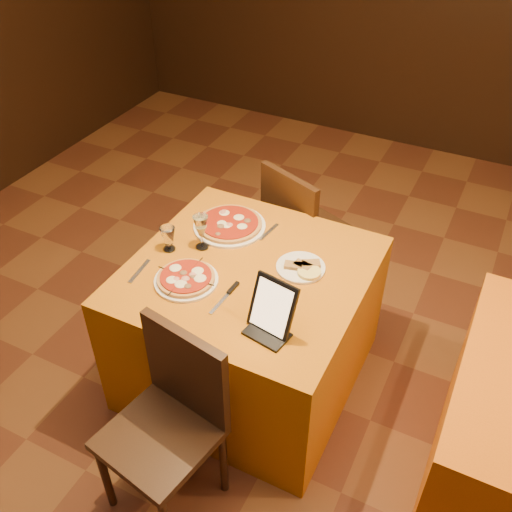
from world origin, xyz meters
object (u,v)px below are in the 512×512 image
at_px(main_table, 249,324).
at_px(wine_glass, 201,232).
at_px(pizza_far, 229,225).
at_px(tablet, 273,306).
at_px(chair_main_near, 159,437).
at_px(chair_main_far, 309,230).
at_px(pizza_near, 186,279).
at_px(water_glass, 168,239).

distance_m(main_table, wine_glass, 0.55).
xyz_separation_m(pizza_far, tablet, (0.51, -0.55, 0.10)).
distance_m(chair_main_near, tablet, 0.71).
distance_m(chair_main_far, pizza_near, 1.08).
height_order(chair_main_near, tablet, tablet).
height_order(water_glass, tablet, tablet).
bearing_deg(main_table, pizza_near, -135.63).
distance_m(pizza_near, wine_glass, 0.28).
bearing_deg(water_glass, pizza_near, -39.67).
relative_size(water_glass, tablet, 0.53).
xyz_separation_m(pizza_far, wine_glass, (-0.04, -0.21, 0.08)).
height_order(main_table, wine_glass, wine_glass).
height_order(main_table, tablet, tablet).
bearing_deg(pizza_near, wine_glass, 104.58).
xyz_separation_m(main_table, water_glass, (-0.42, -0.04, 0.44)).
bearing_deg(wine_glass, pizza_far, 79.52).
distance_m(main_table, tablet, 0.63).
bearing_deg(pizza_near, pizza_far, 93.37).
bearing_deg(chair_main_far, pizza_near, 99.89).
bearing_deg(chair_main_far, tablet, 125.39).
xyz_separation_m(water_glass, tablet, (0.68, -0.25, 0.06)).
bearing_deg(water_glass, main_table, 5.75).
height_order(main_table, pizza_far, pizza_far).
bearing_deg(tablet, main_table, 142.08).
bearing_deg(pizza_near, chair_main_far, 78.03).
bearing_deg(wine_glass, chair_main_far, 69.63).
xyz_separation_m(pizza_near, tablet, (0.48, -0.09, 0.10)).
xyz_separation_m(main_table, wine_glass, (-0.28, 0.05, 0.47)).
bearing_deg(main_table, chair_main_far, 90.00).
height_order(wine_glass, tablet, tablet).
relative_size(chair_main_near, pizza_near, 3.06).
xyz_separation_m(chair_main_far, pizza_near, (-0.21, -1.01, 0.31)).
relative_size(main_table, chair_main_near, 1.21).
bearing_deg(chair_main_far, chair_main_near, 111.87).
distance_m(chair_main_near, pizza_far, 1.13).
bearing_deg(chair_main_far, pizza_far, 87.96).
bearing_deg(wine_glass, tablet, -32.05).
distance_m(pizza_near, pizza_far, 0.47).
relative_size(pizza_far, tablet, 1.54).
distance_m(main_table, chair_main_near, 0.81).
xyz_separation_m(chair_main_far, wine_glass, (-0.28, -0.76, 0.39)).
bearing_deg(main_table, pizza_far, 133.39).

